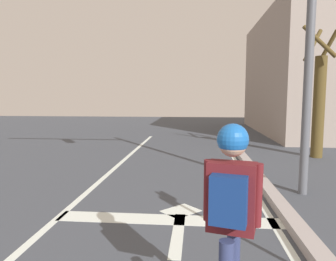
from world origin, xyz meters
TOP-DOWN VIEW (x-y plane):
  - lane_line_center at (-0.12, 6.00)m, footprint 0.12×20.00m
  - lane_line_curbside at (3.15, 6.00)m, footprint 0.12×20.00m
  - stop_bar at (1.59, 6.18)m, footprint 3.42×0.40m
  - lane_arrow_stem at (1.76, 5.70)m, footprint 0.16×1.40m
  - lane_arrow_head at (1.76, 6.55)m, footprint 0.71×0.71m
  - curb_strip at (3.40, 6.00)m, footprint 0.24×24.00m
  - skater at (2.27, 3.94)m, footprint 0.43×0.60m
  - traffic_signal_mast at (2.85, 7.68)m, footprint 5.29×0.34m
  - roadside_tree at (5.70, 11.46)m, footprint 1.09×1.11m

SIDE VIEW (x-z plane):
  - lane_line_center at x=-0.12m, z-range 0.00..0.01m
  - lane_line_curbside at x=3.15m, z-range 0.00..0.01m
  - stop_bar at x=1.59m, z-range 0.00..0.01m
  - lane_arrow_stem at x=1.76m, z-range 0.00..0.01m
  - lane_arrow_head at x=1.76m, z-range 0.00..0.01m
  - curb_strip at x=3.40m, z-range 0.00..0.14m
  - skater at x=2.27m, z-range 0.29..1.88m
  - roadside_tree at x=5.70m, z-range -0.22..3.77m
  - traffic_signal_mast at x=2.85m, z-range 0.97..6.30m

